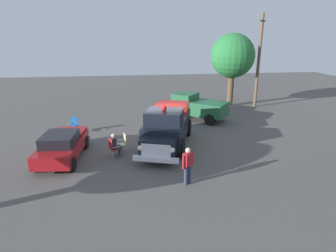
% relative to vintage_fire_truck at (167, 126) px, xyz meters
% --- Properties ---
extents(ground_plane, '(60.00, 60.00, 0.00)m').
position_rel_vintage_fire_truck_xyz_m(ground_plane, '(0.08, -0.53, -1.20)').
color(ground_plane, '#514F4C').
extents(vintage_fire_truck, '(3.95, 6.33, 2.59)m').
position_rel_vintage_fire_truck_xyz_m(vintage_fire_truck, '(0.00, 0.00, 0.00)').
color(vintage_fire_truck, black).
rests_on(vintage_fire_truck, ground).
extents(classic_hot_rod, '(2.23, 4.50, 1.46)m').
position_rel_vintage_fire_truck_xyz_m(classic_hot_rod, '(5.61, 1.11, -0.45)').
color(classic_hot_rod, black).
rests_on(classic_hot_rod, ground).
extents(parked_pickup, '(4.84, 4.45, 1.90)m').
position_rel_vintage_fire_truck_xyz_m(parked_pickup, '(-2.86, -5.15, -0.21)').
color(parked_pickup, black).
rests_on(parked_pickup, ground).
extents(lawn_chair_near_truck, '(0.65, 0.65, 1.02)m').
position_rel_vintage_fire_truck_xyz_m(lawn_chair_near_truck, '(3.05, 1.29, -0.61)').
color(lawn_chair_near_truck, '#B7BABF').
rests_on(lawn_chair_near_truck, ground).
extents(lawn_chair_by_car, '(0.61, 0.60, 1.02)m').
position_rel_vintage_fire_truck_xyz_m(lawn_chair_by_car, '(5.76, -3.12, -0.61)').
color(lawn_chair_by_car, '#B7BABF').
rests_on(lawn_chair_by_car, ground).
extents(lawn_chair_spare, '(0.59, 0.60, 1.02)m').
position_rel_vintage_fire_truck_xyz_m(lawn_chair_spare, '(2.54, 0.62, -0.61)').
color(lawn_chair_spare, '#B7BABF').
rests_on(lawn_chair_spare, ground).
extents(spectator_seated, '(0.64, 0.56, 1.29)m').
position_rel_vintage_fire_truck_xyz_m(spectator_seated, '(2.93, 1.24, -0.50)').
color(spectator_seated, '#383842').
rests_on(spectator_seated, ground).
extents(spectator_standing, '(0.58, 0.46, 1.68)m').
position_rel_vintage_fire_truck_xyz_m(spectator_standing, '(-0.25, 4.62, -0.23)').
color(spectator_standing, '#2D334C').
rests_on(spectator_standing, ground).
extents(oak_tree_right, '(3.81, 3.81, 6.33)m').
position_rel_vintage_fire_truck_xyz_m(oak_tree_right, '(-6.94, -8.94, 3.18)').
color(oak_tree_right, brown).
rests_on(oak_tree_right, ground).
extents(utility_pole, '(1.17, 1.39, 7.85)m').
position_rel_vintage_fire_truck_xyz_m(utility_pole, '(-9.02, -8.22, 2.88)').
color(utility_pole, brown).
rests_on(utility_pole, ground).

